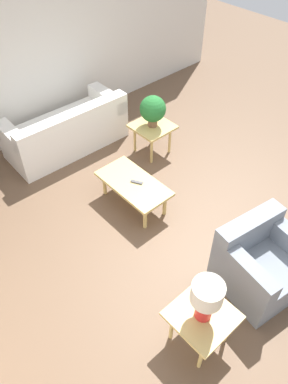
{
  "coord_description": "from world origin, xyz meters",
  "views": [
    {
      "loc": [
        -2.03,
        2.62,
        3.68
      ],
      "look_at": [
        0.35,
        0.47,
        0.55
      ],
      "focal_mm": 35.0,
      "sensor_mm": 36.0,
      "label": 1
    }
  ],
  "objects": [
    {
      "name": "armchair",
      "position": [
        -1.13,
        0.12,
        0.33
      ],
      "size": [
        0.91,
        0.94,
        0.8
      ],
      "rotation": [
        0.0,
        0.0,
        -1.73
      ],
      "color": "slate",
      "rests_on": "ground_plane"
    },
    {
      "name": "table_lamp",
      "position": [
        -1.16,
        1.11,
        0.8
      ],
      "size": [
        0.29,
        0.29,
        0.48
      ],
      "color": "red",
      "rests_on": "side_table_lamp"
    },
    {
      "name": "side_table_plant",
      "position": [
        1.37,
        -0.62,
        0.42
      ],
      "size": [
        0.56,
        0.56,
        0.49
      ],
      "color": "tan",
      "rests_on": "ground_plane"
    },
    {
      "name": "coffee_table",
      "position": [
        0.7,
        0.34,
        0.34
      ],
      "size": [
        1.01,
        0.53,
        0.39
      ],
      "color": "tan",
      "rests_on": "ground_plane"
    },
    {
      "name": "side_table_lamp",
      "position": [
        -1.16,
        1.11,
        0.42
      ],
      "size": [
        0.56,
        0.56,
        0.49
      ],
      "color": "tan",
      "rests_on": "ground_plane"
    },
    {
      "name": "sofa",
      "position": [
        2.34,
        0.28,
        0.3
      ],
      "size": [
        0.85,
        1.87,
        0.77
      ],
      "rotation": [
        0.0,
        0.0,
        1.55
      ],
      "color": "white",
      "rests_on": "ground_plane"
    },
    {
      "name": "remote_control",
      "position": [
        0.67,
        0.31,
        0.4
      ],
      "size": [
        0.16,
        0.11,
        0.02
      ],
      "color": "#4C4C51",
      "rests_on": "coffee_table"
    },
    {
      "name": "wall_right",
      "position": [
        3.06,
        0.0,
        1.35
      ],
      "size": [
        0.12,
        7.2,
        2.7
      ],
      "color": "silver",
      "rests_on": "ground_plane"
    },
    {
      "name": "potted_plant",
      "position": [
        1.37,
        -0.62,
        0.76
      ],
      "size": [
        0.39,
        0.39,
        0.48
      ],
      "color": "brown",
      "rests_on": "side_table_plant"
    },
    {
      "name": "ground_plane",
      "position": [
        0.0,
        0.0,
        0.0
      ],
      "size": [
        14.0,
        14.0,
        0.0
      ],
      "primitive_type": "plane",
      "color": "brown"
    }
  ]
}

